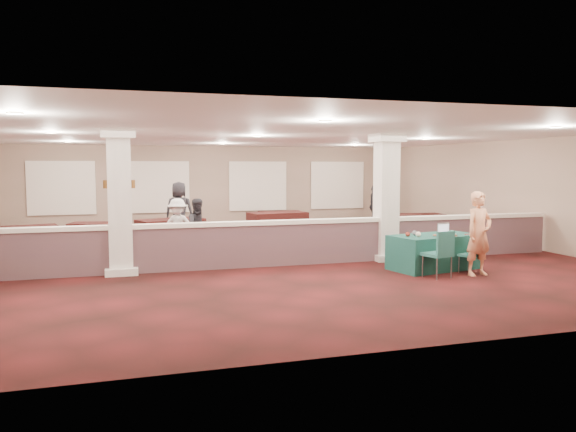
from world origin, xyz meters
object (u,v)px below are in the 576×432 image
object	(u,v)px
conf_chair_side	(441,250)
far_table_front_right	(417,224)
far_table_front_left	(25,238)
far_table_front_center	(171,232)
attendee_b	(178,227)
attendee_c	(374,206)
near_table	(434,252)
woman	(479,234)
far_table_back_center	(278,224)
conf_chair_main	(473,252)
far_table_back_left	(99,234)
attendee_d	(179,211)
attendee_a	(199,228)
far_table_back_right	(280,220)

from	to	relation	value
conf_chair_side	far_table_front_right	bearing A→B (deg)	50.00
far_table_front_left	far_table_front_center	xyz separation A→B (m)	(4.09, 0.03, 0.04)
attendee_b	attendee_c	size ratio (longest dim) A/B	0.92
near_table	attendee_c	xyz separation A→B (m)	(2.80, 9.00, 0.43)
woman	attendee_b	size ratio (longest dim) A/B	1.21
far_table_back_center	attendee_b	distance (m)	5.14
near_table	conf_chair_main	size ratio (longest dim) A/B	2.55
far_table_back_left	attendee_d	xyz separation A→B (m)	(2.47, 0.49, 0.61)
far_table_back_left	attendee_a	bearing A→B (deg)	-50.50
conf_chair_main	far_table_front_center	xyz separation A→B (m)	(-6.02, 6.74, -0.09)
conf_chair_side	far_table_back_left	size ratio (longest dim) A/B	0.60
conf_chair_main	far_table_back_right	world-z (taller)	conf_chair_main
conf_chair_main	attendee_b	world-z (taller)	attendee_b
far_table_front_left	attendee_d	bearing A→B (deg)	13.11
far_table_front_left	attendee_b	distance (m)	4.60
near_table	woman	xyz separation A→B (m)	(0.50, -0.96, 0.52)
far_table_front_left	near_table	bearing A→B (deg)	-31.89
attendee_a	far_table_back_center	bearing A→B (deg)	33.77
far_table_back_left	attendee_c	distance (m)	10.70
woman	conf_chair_side	bearing A→B (deg)	173.02
far_table_front_left	far_table_back_right	distance (m)	9.29
conf_chair_side	attendee_a	bearing A→B (deg)	122.36
near_table	far_table_back_center	xyz separation A→B (m)	(-1.70, 7.35, 0.00)
far_table_front_left	far_table_back_center	distance (m)	8.00
near_table	far_table_front_left	bearing A→B (deg)	136.52
far_table_front_right	attendee_a	size ratio (longest dim) A/B	1.17
far_table_front_center	far_table_front_right	distance (m)	8.50
far_table_front_left	attendee_d	xyz separation A→B (m)	(4.47, 1.04, 0.60)
far_table_back_center	attendee_a	xyz separation A→B (m)	(-3.30, -3.98, 0.37)
conf_chair_main	far_table_front_left	size ratio (longest dim) A/B	0.47
far_table_back_left	far_table_back_right	world-z (taller)	far_table_back_left
far_table_front_center	attendee_d	distance (m)	1.21
far_table_back_center	attendee_c	xyz separation A→B (m)	(4.50, 1.65, 0.43)
near_table	attendee_b	distance (m)	6.75
near_table	attendee_a	bearing A→B (deg)	134.44
conf_chair_side	attendee_c	bearing A→B (deg)	58.26
far_table_back_center	attendee_d	xyz separation A→B (m)	(-3.42, -0.34, 0.55)
conf_chair_side	far_table_front_center	world-z (taller)	conf_chair_side
far_table_back_center	attendee_b	size ratio (longest dim) A/B	1.29
far_table_front_left	far_table_front_right	size ratio (longest dim) A/B	0.95
far_table_back_center	near_table	bearing A→B (deg)	-76.94
attendee_b	conf_chair_main	bearing A→B (deg)	-19.56
attendee_c	far_table_back_left	bearing A→B (deg)	132.07
far_table_front_left	far_table_front_right	world-z (taller)	far_table_front_right
woman	attendee_a	world-z (taller)	woman
attendee_a	attendee_b	bearing A→B (deg)	116.59
conf_chair_side	far_table_back_right	bearing A→B (deg)	79.25
woman	far_table_back_center	world-z (taller)	woman
far_table_back_right	attendee_b	size ratio (longest dim) A/B	1.07
conf_chair_side	far_table_back_center	bearing A→B (deg)	84.76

